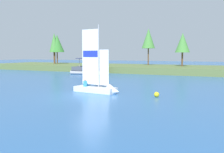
{
  "coord_description": "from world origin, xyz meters",
  "views": [
    {
      "loc": [
        10.49,
        -17.9,
        3.48
      ],
      "look_at": [
        -0.37,
        5.48,
        1.2
      ],
      "focal_mm": 42.08,
      "sensor_mm": 36.0,
      "label": 1
    }
  ],
  "objects_px": {
    "channel_buoy": "(157,94)",
    "wooden_dock": "(95,72)",
    "sailboat": "(101,87)",
    "pontoon_boat": "(89,70)",
    "shoreline_tree_midleft": "(57,43)",
    "shoreline_tree_left": "(54,43)",
    "shoreline_tree_centre": "(148,39)",
    "shoreline_tree_midright": "(183,43)"
  },
  "relations": [
    {
      "from": "channel_buoy",
      "to": "pontoon_boat",
      "type": "bearing_deg",
      "value": 132.48
    },
    {
      "from": "shoreline_tree_centre",
      "to": "sailboat",
      "type": "distance_m",
      "value": 32.21
    },
    {
      "from": "sailboat",
      "to": "pontoon_boat",
      "type": "height_order",
      "value": "sailboat"
    },
    {
      "from": "shoreline_tree_left",
      "to": "channel_buoy",
      "type": "height_order",
      "value": "shoreline_tree_left"
    },
    {
      "from": "shoreline_tree_centre",
      "to": "channel_buoy",
      "type": "height_order",
      "value": "shoreline_tree_centre"
    },
    {
      "from": "shoreline_tree_midleft",
      "to": "pontoon_boat",
      "type": "relative_size",
      "value": 1.06
    },
    {
      "from": "pontoon_boat",
      "to": "sailboat",
      "type": "bearing_deg",
      "value": -66.5
    },
    {
      "from": "shoreline_tree_left",
      "to": "shoreline_tree_midleft",
      "type": "xyz_separation_m",
      "value": [
        0.34,
        0.58,
        -0.12
      ]
    },
    {
      "from": "shoreline_tree_left",
      "to": "shoreline_tree_midleft",
      "type": "height_order",
      "value": "shoreline_tree_left"
    },
    {
      "from": "shoreline_tree_midleft",
      "to": "shoreline_tree_centre",
      "type": "distance_m",
      "value": 21.3
    },
    {
      "from": "shoreline_tree_midleft",
      "to": "wooden_dock",
      "type": "relative_size",
      "value": 1.27
    },
    {
      "from": "shoreline_tree_midright",
      "to": "channel_buoy",
      "type": "xyz_separation_m",
      "value": [
        3.15,
        -29.06,
        -5.2
      ]
    },
    {
      "from": "shoreline_tree_midleft",
      "to": "sailboat",
      "type": "bearing_deg",
      "value": -47.88
    },
    {
      "from": "wooden_dock",
      "to": "channel_buoy",
      "type": "bearing_deg",
      "value": -50.07
    },
    {
      "from": "shoreline_tree_midright",
      "to": "sailboat",
      "type": "distance_m",
      "value": 29.31
    },
    {
      "from": "wooden_dock",
      "to": "sailboat",
      "type": "distance_m",
      "value": 21.72
    },
    {
      "from": "shoreline_tree_midleft",
      "to": "pontoon_boat",
      "type": "height_order",
      "value": "shoreline_tree_midleft"
    },
    {
      "from": "shoreline_tree_midright",
      "to": "channel_buoy",
      "type": "height_order",
      "value": "shoreline_tree_midright"
    },
    {
      "from": "shoreline_tree_midright",
      "to": "pontoon_boat",
      "type": "xyz_separation_m",
      "value": [
        -13.31,
        -11.08,
        -4.74
      ]
    },
    {
      "from": "shoreline_tree_midleft",
      "to": "shoreline_tree_centre",
      "type": "height_order",
      "value": "shoreline_tree_centre"
    },
    {
      "from": "sailboat",
      "to": "pontoon_boat",
      "type": "relative_size",
      "value": 1.01
    },
    {
      "from": "sailboat",
      "to": "shoreline_tree_left",
      "type": "bearing_deg",
      "value": 140.48
    },
    {
      "from": "shoreline_tree_left",
      "to": "sailboat",
      "type": "relative_size",
      "value": 1.11
    },
    {
      "from": "shoreline_tree_midleft",
      "to": "channel_buoy",
      "type": "xyz_separation_m",
      "value": [
        31.58,
        -29.45,
        -5.54
      ]
    },
    {
      "from": "shoreline_tree_left",
      "to": "shoreline_tree_midleft",
      "type": "distance_m",
      "value": 0.69
    },
    {
      "from": "shoreline_tree_midleft",
      "to": "shoreline_tree_left",
      "type": "bearing_deg",
      "value": -120.45
    },
    {
      "from": "shoreline_tree_left",
      "to": "shoreline_tree_centre",
      "type": "height_order",
      "value": "shoreline_tree_centre"
    },
    {
      "from": "shoreline_tree_left",
      "to": "channel_buoy",
      "type": "relative_size",
      "value": 16.96
    },
    {
      "from": "shoreline_tree_midleft",
      "to": "sailboat",
      "type": "relative_size",
      "value": 1.05
    },
    {
      "from": "sailboat",
      "to": "pontoon_boat",
      "type": "distance_m",
      "value": 21.05
    },
    {
      "from": "shoreline_tree_left",
      "to": "shoreline_tree_centre",
      "type": "xyz_separation_m",
      "value": [
        21.53,
        2.58,
        0.6
      ]
    },
    {
      "from": "shoreline_tree_centre",
      "to": "pontoon_boat",
      "type": "distance_m",
      "value": 15.87
    },
    {
      "from": "shoreline_tree_midleft",
      "to": "shoreline_tree_midright",
      "type": "distance_m",
      "value": 28.43
    },
    {
      "from": "shoreline_tree_left",
      "to": "shoreline_tree_midleft",
      "type": "relative_size",
      "value": 1.06
    },
    {
      "from": "channel_buoy",
      "to": "wooden_dock",
      "type": "bearing_deg",
      "value": 129.93
    },
    {
      "from": "wooden_dock",
      "to": "channel_buoy",
      "type": "height_order",
      "value": "wooden_dock"
    },
    {
      "from": "wooden_dock",
      "to": "shoreline_tree_left",
      "type": "bearing_deg",
      "value": 148.45
    },
    {
      "from": "wooden_dock",
      "to": "channel_buoy",
      "type": "xyz_separation_m",
      "value": [
        15.96,
        -19.06,
        -0.02
      ]
    },
    {
      "from": "shoreline_tree_centre",
      "to": "wooden_dock",
      "type": "relative_size",
      "value": 1.41
    },
    {
      "from": "channel_buoy",
      "to": "shoreline_tree_midleft",
      "type": "bearing_deg",
      "value": 137.0
    },
    {
      "from": "shoreline_tree_centre",
      "to": "pontoon_boat",
      "type": "height_order",
      "value": "shoreline_tree_centre"
    },
    {
      "from": "sailboat",
      "to": "pontoon_boat",
      "type": "bearing_deg",
      "value": 129.9
    }
  ]
}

